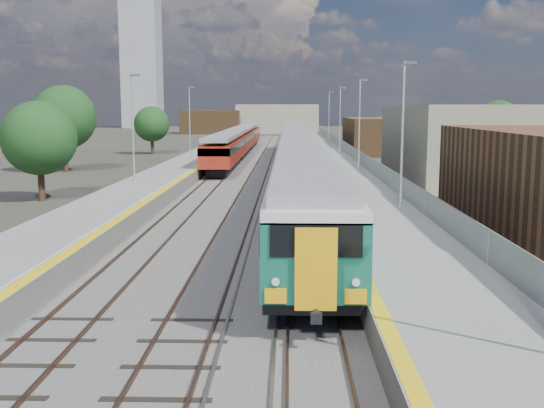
{
  "coord_description": "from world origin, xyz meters",
  "views": [
    {
      "loc": [
        0.79,
        -10.79,
        6.17
      ],
      "look_at": [
        0.11,
        15.44,
        2.2
      ],
      "focal_mm": 42.0,
      "sensor_mm": 36.0,
      "label": 1
    }
  ],
  "objects": [
    {
      "name": "ground",
      "position": [
        0.0,
        50.0,
        0.0
      ],
      "size": [
        320.0,
        320.0,
        0.0
      ],
      "primitive_type": "plane",
      "color": "#47443A",
      "rests_on": "ground"
    },
    {
      "name": "ballast_bed",
      "position": [
        -2.25,
        52.5,
        0.03
      ],
      "size": [
        10.5,
        155.0,
        0.06
      ],
      "primitive_type": "cube",
      "color": "#565451",
      "rests_on": "ground"
    },
    {
      "name": "tracks",
      "position": [
        -1.65,
        54.18,
        0.11
      ],
      "size": [
        8.96,
        160.0,
        0.17
      ],
      "color": "#4C3323",
      "rests_on": "ground"
    },
    {
      "name": "platform_right",
      "position": [
        5.28,
        52.49,
        0.54
      ],
      "size": [
        4.7,
        155.0,
        8.52
      ],
      "color": "slate",
      "rests_on": "ground"
    },
    {
      "name": "platform_left",
      "position": [
        -9.05,
        52.49,
        0.52
      ],
      "size": [
        4.3,
        155.0,
        8.52
      ],
      "color": "slate",
      "rests_on": "ground"
    },
    {
      "name": "buildings",
      "position": [
        -18.12,
        138.6,
        10.7
      ],
      "size": [
        72.0,
        185.5,
        40.0
      ],
      "color": "brown",
      "rests_on": "ground"
    },
    {
      "name": "green_train",
      "position": [
        1.5,
        46.18,
        2.29
      ],
      "size": [
        2.96,
        82.29,
        3.26
      ],
      "color": "black",
      "rests_on": "ground"
    },
    {
      "name": "red_train",
      "position": [
        -5.5,
        70.54,
        2.07
      ],
      "size": [
        2.77,
        56.22,
        3.5
      ],
      "color": "black",
      "rests_on": "ground"
    },
    {
      "name": "tree_a",
      "position": [
        -15.7,
        30.93,
        4.19
      ],
      "size": [
        4.92,
        4.92,
        6.66
      ],
      "color": "#382619",
      "rests_on": "ground"
    },
    {
      "name": "tree_b",
      "position": [
        -20.87,
        50.35,
        5.26
      ],
      "size": [
        6.16,
        6.16,
        8.35
      ],
      "color": "#382619",
      "rests_on": "ground"
    },
    {
      "name": "tree_c",
      "position": [
        -17.56,
        74.49,
        4.02
      ],
      "size": [
        4.72,
        4.72,
        6.39
      ],
      "color": "#382619",
      "rests_on": "ground"
    },
    {
      "name": "tree_d",
      "position": [
        23.8,
        60.25,
        4.42
      ],
      "size": [
        5.18,
        5.18,
        7.02
      ],
      "color": "#382619",
      "rests_on": "ground"
    }
  ]
}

